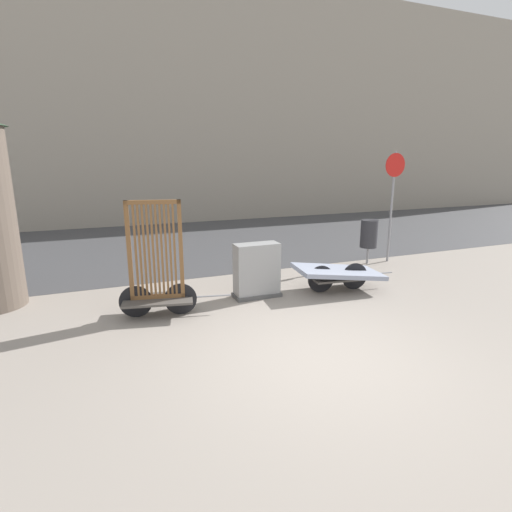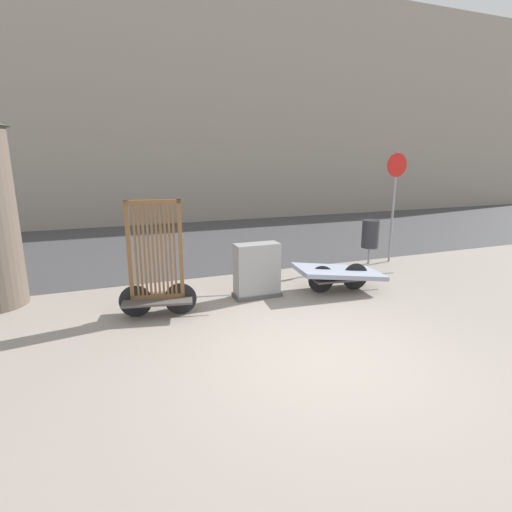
# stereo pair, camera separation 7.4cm
# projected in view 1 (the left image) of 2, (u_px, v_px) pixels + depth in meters

# --- Properties ---
(ground_plane) EXTENTS (60.00, 60.00, 0.00)m
(ground_plane) POSITION_uv_depth(u_px,v_px,m) (321.00, 359.00, 5.62)
(ground_plane) COLOR gray
(road_strip) EXTENTS (56.00, 8.42, 0.01)m
(road_strip) POSITION_uv_depth(u_px,v_px,m) (188.00, 242.00, 13.46)
(road_strip) COLOR #424244
(road_strip) RESTS_ON ground_plane
(building_facade) EXTENTS (48.00, 4.00, 10.10)m
(building_facade) POSITION_uv_depth(u_px,v_px,m) (153.00, 106.00, 17.86)
(building_facade) COLOR #9E9384
(building_facade) RESTS_ON ground_plane
(bike_cart_with_bedframe) EXTENTS (1.95, 0.91, 2.07)m
(bike_cart_with_bedframe) POSITION_uv_depth(u_px,v_px,m) (157.00, 276.00, 7.01)
(bike_cart_with_bedframe) COLOR #4C4742
(bike_cart_with_bedframe) RESTS_ON ground_plane
(bike_cart_with_mattress) EXTENTS (2.26, 1.16, 0.58)m
(bike_cart_with_mattress) POSITION_uv_depth(u_px,v_px,m) (338.00, 273.00, 8.44)
(bike_cart_with_mattress) COLOR #4C4742
(bike_cart_with_mattress) RESTS_ON ground_plane
(utility_cabinet) EXTENTS (0.96, 0.44, 1.11)m
(utility_cabinet) POSITION_uv_depth(u_px,v_px,m) (257.00, 272.00, 8.05)
(utility_cabinet) COLOR #4C4C4C
(utility_cabinet) RESTS_ON ground_plane
(trash_bin) EXTENTS (0.44, 0.44, 1.18)m
(trash_bin) POSITION_uv_depth(u_px,v_px,m) (369.00, 234.00, 10.55)
(trash_bin) COLOR gray
(trash_bin) RESTS_ON ground_plane
(sign_post) EXTENTS (0.61, 0.06, 2.94)m
(sign_post) POSITION_uv_depth(u_px,v_px,m) (393.00, 190.00, 10.52)
(sign_post) COLOR gray
(sign_post) RESTS_ON ground_plane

